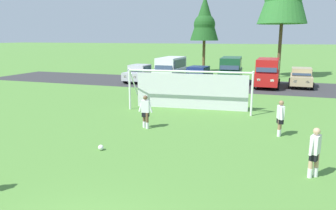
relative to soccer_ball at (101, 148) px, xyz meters
The scene contains 14 objects.
ground_plane 9.41m from the soccer_ball, 73.14° to the left, with size 400.00×400.00×0.00m, color #518438.
parking_lot_strip 19.71m from the soccer_ball, 82.04° to the left, with size 52.00×8.40×0.01m, color #333335.
soccer_ball is the anchor object (origin of this frame).
soccer_goal 8.49m from the soccer_ball, 80.19° to the left, with size 7.56×2.61×2.57m.
player_striker_near 7.76m from the soccer_ball, ahead, with size 0.43×0.68×1.64m.
player_midfield_center 8.00m from the soccer_ball, 32.85° to the left, with size 0.34×0.75×1.64m.
player_defender_far 3.62m from the soccer_ball, 82.75° to the left, with size 0.75×0.29×1.64m.
parked_car_slot_far_left 19.95m from the soccer_ball, 109.53° to the left, with size 2.11×4.24×1.72m.
parked_car_slot_left 18.98m from the soccer_ball, 100.07° to the left, with size 2.25×4.83×2.52m.
parked_car_slot_center_left 18.74m from the soccer_ball, 92.02° to the left, with size 2.29×4.33×1.72m.
parked_car_slot_center 20.62m from the soccer_ball, 84.01° to the left, with size 2.45×4.93×2.52m.
parked_car_slot_center_right 20.27m from the soccer_ball, 74.11° to the left, with size 2.26×4.83×2.52m.
parked_car_slot_right 22.08m from the soccer_ball, 67.57° to the left, with size 2.15×4.26×1.72m.
tree_left_edge 31.07m from the soccer_ball, 95.16° to the left, with size 3.58×3.58×9.56m.
Camera 1 is at (3.75, -4.65, 4.41)m, focal length 34.47 mm.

